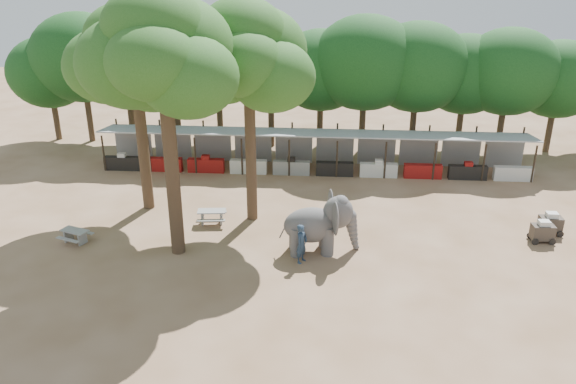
# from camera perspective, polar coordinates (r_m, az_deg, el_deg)

# --- Properties ---
(ground) EXTENTS (100.00, 100.00, 0.00)m
(ground) POSITION_cam_1_polar(r_m,az_deg,el_deg) (24.77, 1.43, -8.77)
(ground) COLOR brown
(ground) RESTS_ON ground
(vendor_stalls) EXTENTS (28.00, 2.99, 2.80)m
(vendor_stalls) POSITION_cam_1_polar(r_m,az_deg,el_deg) (36.92, 2.62, 3.99)
(vendor_stalls) COLOR gray
(vendor_stalls) RESTS_ON ground
(yard_tree_left) EXTENTS (7.10, 6.90, 11.02)m
(yard_tree_left) POSITION_cam_1_polar(r_m,az_deg,el_deg) (30.49, -15.49, 12.89)
(yard_tree_left) COLOR #332316
(yard_tree_left) RESTS_ON ground
(yard_tree_center) EXTENTS (7.10, 6.90, 12.04)m
(yard_tree_center) POSITION_cam_1_polar(r_m,az_deg,el_deg) (24.71, -12.83, 13.46)
(yard_tree_center) COLOR #332316
(yard_tree_center) RESTS_ON ground
(yard_tree_back) EXTENTS (7.10, 6.90, 11.36)m
(yard_tree_back) POSITION_cam_1_polar(r_m,az_deg,el_deg) (28.02, -4.29, 13.55)
(yard_tree_back) COLOR #332316
(yard_tree_back) RESTS_ON ground
(backdrop_trees) EXTENTS (46.46, 5.95, 8.33)m
(backdrop_trees) POSITION_cam_1_polar(r_m,az_deg,el_deg) (40.85, 2.99, 12.05)
(backdrop_trees) COLOR #332316
(backdrop_trees) RESTS_ON ground
(elephant) EXTENTS (3.76, 2.82, 2.82)m
(elephant) POSITION_cam_1_polar(r_m,az_deg,el_deg) (26.40, 3.34, -3.25)
(elephant) COLOR #484545
(elephant) RESTS_ON ground
(handler) EXTENTS (0.72, 0.81, 1.87)m
(handler) POSITION_cam_1_polar(r_m,az_deg,el_deg) (25.60, 1.40, -5.27)
(handler) COLOR #26384C
(handler) RESTS_ON ground
(picnic_table_near) EXTENTS (1.67, 1.59, 0.67)m
(picnic_table_near) POSITION_cam_1_polar(r_m,az_deg,el_deg) (29.45, -20.83, -4.04)
(picnic_table_near) COLOR gray
(picnic_table_near) RESTS_ON ground
(picnic_table_far) EXTENTS (1.61, 1.48, 0.73)m
(picnic_table_far) POSITION_cam_1_polar(r_m,az_deg,el_deg) (29.76, -7.74, -2.32)
(picnic_table_far) COLOR gray
(picnic_table_far) RESTS_ON ground
(cart_front) EXTENTS (1.20, 0.78, 1.17)m
(cart_front) POSITION_cam_1_polar(r_m,az_deg,el_deg) (31.28, 25.10, -2.90)
(cart_front) COLOR #312821
(cart_front) RESTS_ON ground
(cart_back) EXTENTS (1.20, 0.81, 1.13)m
(cart_back) POSITION_cam_1_polar(r_m,az_deg,el_deg) (30.26, 24.45, -3.66)
(cart_back) COLOR #312821
(cart_back) RESTS_ON ground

